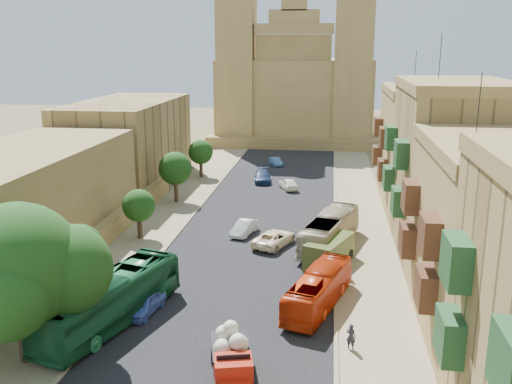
% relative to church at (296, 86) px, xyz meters
% --- Properties ---
extents(road_surface, '(14.00, 140.00, 0.01)m').
position_rel_church_xyz_m(road_surface, '(0.00, -48.61, -9.51)').
color(road_surface, black).
rests_on(road_surface, ground).
extents(sidewalk_east, '(5.00, 140.00, 0.01)m').
position_rel_church_xyz_m(sidewalk_east, '(9.50, -48.61, -9.51)').
color(sidewalk_east, '#837556').
rests_on(sidewalk_east, ground).
extents(sidewalk_west, '(5.00, 140.00, 0.01)m').
position_rel_church_xyz_m(sidewalk_west, '(-9.50, -48.61, -9.51)').
color(sidewalk_west, '#837556').
rests_on(sidewalk_west, ground).
extents(kerb_east, '(0.25, 140.00, 0.12)m').
position_rel_church_xyz_m(kerb_east, '(7.00, -48.61, -9.46)').
color(kerb_east, '#837556').
rests_on(kerb_east, ground).
extents(kerb_west, '(0.25, 140.00, 0.12)m').
position_rel_church_xyz_m(kerb_west, '(-7.00, -48.61, -9.46)').
color(kerb_west, '#837556').
rests_on(kerb_west, ground).
extents(townhouse_b, '(9.00, 14.00, 14.90)m').
position_rel_church_xyz_m(townhouse_b, '(15.95, -67.61, -3.86)').
color(townhouse_b, olive).
rests_on(townhouse_b, ground).
extents(townhouse_c, '(9.00, 14.00, 17.40)m').
position_rel_church_xyz_m(townhouse_c, '(15.95, -53.61, -2.61)').
color(townhouse_c, olive).
rests_on(townhouse_c, ground).
extents(townhouse_d, '(9.00, 14.00, 15.90)m').
position_rel_church_xyz_m(townhouse_d, '(15.95, -39.61, -3.36)').
color(townhouse_d, olive).
rests_on(townhouse_d, ground).
extents(west_wall, '(1.00, 40.00, 1.80)m').
position_rel_church_xyz_m(west_wall, '(-12.50, -58.61, -8.62)').
color(west_wall, olive).
rests_on(west_wall, ground).
extents(west_building_low, '(10.00, 28.00, 8.40)m').
position_rel_church_xyz_m(west_building_low, '(-18.00, -60.61, -5.32)').
color(west_building_low, olive).
rests_on(west_building_low, ground).
extents(west_building_mid, '(10.00, 22.00, 10.00)m').
position_rel_church_xyz_m(west_building_mid, '(-18.00, -34.61, -4.52)').
color(west_building_mid, olive).
rests_on(west_building_mid, ground).
extents(church, '(28.00, 22.50, 36.30)m').
position_rel_church_xyz_m(church, '(0.00, 0.00, 0.00)').
color(church, olive).
rests_on(church, ground).
extents(ficus_tree, '(8.73, 8.03, 8.73)m').
position_rel_church_xyz_m(ficus_tree, '(-9.42, -74.61, -4.36)').
color(ficus_tree, '#35251A').
rests_on(ficus_tree, ground).
extents(street_tree_a, '(3.28, 3.28, 5.04)m').
position_rel_church_xyz_m(street_tree_a, '(-10.00, -66.61, -6.14)').
color(street_tree_a, '#35251A').
rests_on(street_tree_a, ground).
extents(street_tree_b, '(2.86, 2.86, 4.39)m').
position_rel_church_xyz_m(street_tree_b, '(-10.00, -54.61, -6.58)').
color(street_tree_b, '#35251A').
rests_on(street_tree_b, ground).
extents(street_tree_c, '(3.56, 3.56, 5.48)m').
position_rel_church_xyz_m(street_tree_c, '(-10.00, -42.61, -5.85)').
color(street_tree_c, '#35251A').
rests_on(street_tree_c, ground).
extents(street_tree_d, '(3.14, 3.14, 4.83)m').
position_rel_church_xyz_m(street_tree_d, '(-10.00, -30.61, -6.29)').
color(street_tree_d, '#35251A').
rests_on(street_tree_d, ground).
extents(red_truck, '(3.04, 5.35, 2.97)m').
position_rel_church_xyz_m(red_truck, '(1.78, -75.28, -8.21)').
color(red_truck, '#AF1E0D').
rests_on(red_truck, ground).
extents(olive_pickup, '(4.00, 5.51, 2.09)m').
position_rel_church_xyz_m(olive_pickup, '(6.50, -58.61, -8.50)').
color(olive_pickup, '#404D1D').
rests_on(olive_pickup, ground).
extents(bus_green_north, '(5.82, 11.71, 3.18)m').
position_rel_church_xyz_m(bus_green_north, '(-6.50, -70.23, -7.92)').
color(bus_green_north, '#195931').
rests_on(bus_green_north, ground).
extents(bus_red_east, '(4.49, 8.92, 2.43)m').
position_rel_church_xyz_m(bus_red_east, '(5.86, -66.18, -8.30)').
color(bus_red_east, '#B92B09').
rests_on(bus_red_east, ground).
extents(bus_cream_east, '(5.17, 10.50, 2.85)m').
position_rel_church_xyz_m(bus_cream_east, '(6.50, -54.80, -8.09)').
color(bus_cream_east, tan).
rests_on(bus_cream_east, ground).
extents(car_blue_a, '(2.15, 3.97, 1.28)m').
position_rel_church_xyz_m(car_blue_a, '(-5.00, -68.53, -8.87)').
color(car_blue_a, '#4A67C3').
rests_on(car_blue_a, ground).
extents(car_white_a, '(2.18, 4.01, 1.25)m').
position_rel_church_xyz_m(car_white_a, '(-1.08, -52.47, -8.89)').
color(car_white_a, silver).
rests_on(car_white_a, ground).
extents(car_cream, '(3.86, 5.27, 1.33)m').
position_rel_church_xyz_m(car_cream, '(1.89, -55.06, -8.85)').
color(car_cream, '#FCE9C0').
rests_on(car_cream, ground).
extents(car_dkblue, '(2.57, 5.05, 1.40)m').
position_rel_church_xyz_m(car_dkblue, '(-1.88, -32.23, -8.81)').
color(car_dkblue, navy).
rests_on(car_dkblue, ground).
extents(car_white_b, '(2.87, 4.15, 1.31)m').
position_rel_church_xyz_m(car_white_b, '(1.57, -35.57, -8.86)').
color(car_white_b, white).
rests_on(car_white_b, ground).
extents(car_blue_b, '(2.35, 3.52, 1.10)m').
position_rel_church_xyz_m(car_blue_b, '(-1.22, -22.13, -8.97)').
color(car_blue_b, teal).
rests_on(car_blue_b, ground).
extents(pedestrian_a, '(0.65, 0.55, 1.51)m').
position_rel_church_xyz_m(pedestrian_a, '(7.79, -71.27, -8.76)').
color(pedestrian_a, '#242128').
rests_on(pedestrian_a, ground).
extents(pedestrian_c, '(0.51, 1.05, 1.73)m').
position_rel_church_xyz_m(pedestrian_c, '(7.69, -61.14, -8.65)').
color(pedestrian_c, '#39393D').
rests_on(pedestrian_c, ground).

